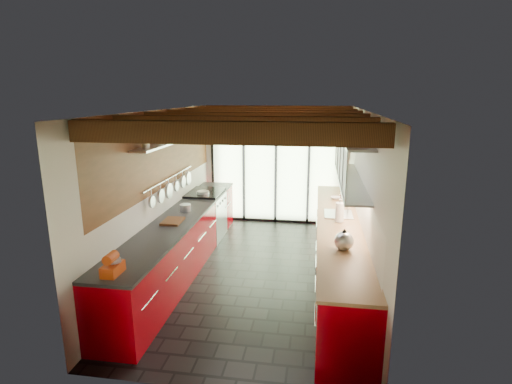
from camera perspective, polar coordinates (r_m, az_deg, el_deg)
ground at (r=6.69m, az=0.27°, el=-11.30°), size 5.50×5.50×0.00m
room_shell at (r=6.18m, az=0.29°, el=2.73°), size 5.50×5.50×5.50m
ceiling_beams at (r=6.45m, az=0.80°, el=10.44°), size 3.14×5.06×4.90m
glass_door at (r=8.81m, az=2.88°, el=6.09°), size 2.95×0.10×2.90m
left_counter at (r=6.80m, az=-10.49°, el=-6.90°), size 0.68×5.00×0.92m
range_stove at (r=8.11m, az=-7.16°, el=-3.30°), size 0.66×0.90×0.97m
right_counter at (r=6.46m, az=11.63°, el=-8.10°), size 0.68×5.00×0.92m
sink_assembly at (r=6.68m, az=11.80°, el=-2.85°), size 0.45×0.52×0.43m
upper_cabinets_right at (r=6.39m, az=13.52°, el=4.52°), size 0.34×3.00×3.00m
left_wall_fixtures at (r=6.76m, az=-11.85°, el=4.68°), size 0.28×2.60×0.96m
stand_mixer at (r=4.70m, az=-19.78°, el=-9.83°), size 0.16×0.28×0.26m
pot_large at (r=6.82m, az=-10.08°, el=-2.23°), size 0.24×0.24×0.12m
pot_small at (r=7.81m, az=-7.57°, el=-0.19°), size 0.29×0.29×0.09m
cutting_board at (r=6.29m, az=-11.82°, el=-4.10°), size 0.30×0.41×0.03m
kettle at (r=5.20m, az=12.46°, el=-6.70°), size 0.26×0.31×0.29m
paper_towel at (r=6.27m, az=11.86°, el=-2.88°), size 0.14×0.14×0.36m
soap_bottle at (r=6.34m, az=11.82°, el=-3.09°), size 0.11×0.12×0.22m
bowl at (r=7.63m, az=11.31°, el=-0.85°), size 0.20×0.20×0.05m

